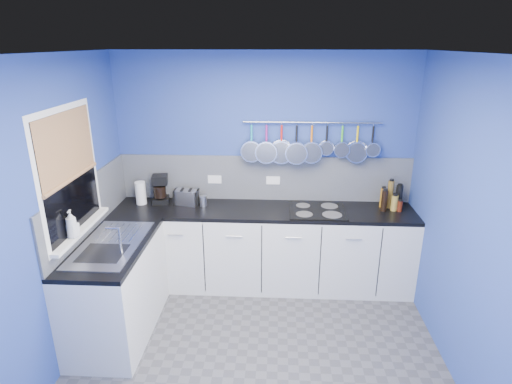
# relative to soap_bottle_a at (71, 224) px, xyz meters

# --- Properties ---
(floor) EXTENTS (3.20, 3.00, 0.02)m
(floor) POSITION_rel_soap_bottle_a_xyz_m (1.53, -0.12, -1.18)
(floor) COLOR #47474C
(floor) RESTS_ON ground
(ceiling) EXTENTS (3.20, 3.00, 0.02)m
(ceiling) POSITION_rel_soap_bottle_a_xyz_m (1.53, -0.12, 1.34)
(ceiling) COLOR white
(ceiling) RESTS_ON ground
(wall_back) EXTENTS (3.20, 0.02, 2.50)m
(wall_back) POSITION_rel_soap_bottle_a_xyz_m (1.53, 1.39, 0.08)
(wall_back) COLOR #293F8F
(wall_back) RESTS_ON ground
(wall_front) EXTENTS (3.20, 0.02, 2.50)m
(wall_front) POSITION_rel_soap_bottle_a_xyz_m (1.53, -1.63, 0.08)
(wall_front) COLOR #293F8F
(wall_front) RESTS_ON ground
(wall_left) EXTENTS (0.02, 3.00, 2.50)m
(wall_left) POSITION_rel_soap_bottle_a_xyz_m (-0.08, -0.12, 0.08)
(wall_left) COLOR #293F8F
(wall_left) RESTS_ON ground
(wall_right) EXTENTS (0.02, 3.00, 2.50)m
(wall_right) POSITION_rel_soap_bottle_a_xyz_m (3.14, -0.12, 0.08)
(wall_right) COLOR #293F8F
(wall_right) RESTS_ON ground
(backsplash_back) EXTENTS (3.20, 0.02, 0.50)m
(backsplash_back) POSITION_rel_soap_bottle_a_xyz_m (1.53, 1.37, -0.02)
(backsplash_back) COLOR slate
(backsplash_back) RESTS_ON wall_back
(backsplash_left) EXTENTS (0.02, 1.80, 0.50)m
(backsplash_left) POSITION_rel_soap_bottle_a_xyz_m (-0.06, 0.48, -0.02)
(backsplash_left) COLOR slate
(backsplash_left) RESTS_ON wall_left
(cabinet_run_back) EXTENTS (3.20, 0.60, 0.86)m
(cabinet_run_back) POSITION_rel_soap_bottle_a_xyz_m (1.53, 1.08, -0.74)
(cabinet_run_back) COLOR silver
(cabinet_run_back) RESTS_ON ground
(worktop_back) EXTENTS (3.20, 0.60, 0.04)m
(worktop_back) POSITION_rel_soap_bottle_a_xyz_m (1.53, 1.08, -0.29)
(worktop_back) COLOR black
(worktop_back) RESTS_ON cabinet_run_back
(cabinet_run_left) EXTENTS (0.60, 1.20, 0.86)m
(cabinet_run_left) POSITION_rel_soap_bottle_a_xyz_m (0.23, 0.18, -0.74)
(cabinet_run_left) COLOR silver
(cabinet_run_left) RESTS_ON ground
(worktop_left) EXTENTS (0.60, 1.20, 0.04)m
(worktop_left) POSITION_rel_soap_bottle_a_xyz_m (0.23, 0.18, -0.29)
(worktop_left) COLOR black
(worktop_left) RESTS_ON cabinet_run_left
(window_frame) EXTENTS (0.01, 1.00, 1.10)m
(window_frame) POSITION_rel_soap_bottle_a_xyz_m (-0.05, 0.18, 0.38)
(window_frame) COLOR white
(window_frame) RESTS_ON wall_left
(window_glass) EXTENTS (0.01, 0.90, 1.00)m
(window_glass) POSITION_rel_soap_bottle_a_xyz_m (-0.04, 0.18, 0.38)
(window_glass) COLOR black
(window_glass) RESTS_ON wall_left
(bamboo_blind) EXTENTS (0.01, 0.90, 0.55)m
(bamboo_blind) POSITION_rel_soap_bottle_a_xyz_m (-0.03, 0.18, 0.61)
(bamboo_blind) COLOR tan
(bamboo_blind) RESTS_ON wall_left
(window_sill) EXTENTS (0.10, 0.98, 0.03)m
(window_sill) POSITION_rel_soap_bottle_a_xyz_m (-0.02, 0.18, -0.13)
(window_sill) COLOR white
(window_sill) RESTS_ON wall_left
(sink_unit) EXTENTS (0.50, 0.95, 0.01)m
(sink_unit) POSITION_rel_soap_bottle_a_xyz_m (0.23, 0.18, -0.27)
(sink_unit) COLOR silver
(sink_unit) RESTS_ON worktop_left
(mixer_tap) EXTENTS (0.12, 0.08, 0.26)m
(mixer_tap) POSITION_rel_soap_bottle_a_xyz_m (0.39, 0.00, -0.14)
(mixer_tap) COLOR silver
(mixer_tap) RESTS_ON worktop_left
(socket_left) EXTENTS (0.15, 0.01, 0.09)m
(socket_left) POSITION_rel_soap_bottle_a_xyz_m (0.98, 1.36, -0.04)
(socket_left) COLOR white
(socket_left) RESTS_ON backsplash_back
(socket_right) EXTENTS (0.15, 0.01, 0.09)m
(socket_right) POSITION_rel_soap_bottle_a_xyz_m (1.63, 1.36, -0.04)
(socket_right) COLOR white
(socket_right) RESTS_ON backsplash_back
(pot_rail) EXTENTS (1.45, 0.02, 0.02)m
(pot_rail) POSITION_rel_soap_bottle_a_xyz_m (2.03, 1.33, 0.61)
(pot_rail) COLOR silver
(pot_rail) RESTS_ON wall_back
(soap_bottle_a) EXTENTS (0.11, 0.11, 0.24)m
(soap_bottle_a) POSITION_rel_soap_bottle_a_xyz_m (0.00, 0.00, 0.00)
(soap_bottle_a) COLOR white
(soap_bottle_a) RESTS_ON window_sill
(soap_bottle_b) EXTENTS (0.10, 0.10, 0.17)m
(soap_bottle_b) POSITION_rel_soap_bottle_a_xyz_m (0.00, 0.01, -0.03)
(soap_bottle_b) COLOR white
(soap_bottle_b) RESTS_ON window_sill
(paper_towel) EXTENTS (0.14, 0.14, 0.25)m
(paper_towel) POSITION_rel_soap_bottle_a_xyz_m (0.19, 1.16, -0.14)
(paper_towel) COLOR white
(paper_towel) RESTS_ON worktop_back
(coffee_maker) EXTENTS (0.21, 0.22, 0.31)m
(coffee_maker) POSITION_rel_soap_bottle_a_xyz_m (0.40, 1.21, -0.12)
(coffee_maker) COLOR black
(coffee_maker) RESTS_ON worktop_back
(toaster) EXTENTS (0.28, 0.20, 0.16)m
(toaster) POSITION_rel_soap_bottle_a_xyz_m (0.69, 1.18, -0.19)
(toaster) COLOR silver
(toaster) RESTS_ON worktop_back
(canister) EXTENTS (0.08, 0.08, 0.11)m
(canister) POSITION_rel_soap_bottle_a_xyz_m (0.88, 1.13, -0.21)
(canister) COLOR silver
(canister) RESTS_ON worktop_back
(hob) EXTENTS (0.59, 0.51, 0.01)m
(hob) POSITION_rel_soap_bottle_a_xyz_m (2.10, 1.05, -0.26)
(hob) COLOR black
(hob) RESTS_ON worktop_back
(pan_0) EXTENTS (0.23, 0.09, 0.42)m
(pan_0) POSITION_rel_soap_bottle_a_xyz_m (1.40, 1.32, 0.40)
(pan_0) COLOR silver
(pan_0) RESTS_ON pot_rail
(pan_1) EXTENTS (0.24, 0.11, 0.43)m
(pan_1) POSITION_rel_soap_bottle_a_xyz_m (1.55, 1.32, 0.40)
(pan_1) COLOR silver
(pan_1) RESTS_ON pot_rail
(pan_2) EXTENTS (0.25, 0.06, 0.44)m
(pan_2) POSITION_rel_soap_bottle_a_xyz_m (1.71, 1.32, 0.39)
(pan_2) COLOR silver
(pan_2) RESTS_ON pot_rail
(pan_3) EXTENTS (0.24, 0.13, 0.43)m
(pan_3) POSITION_rel_soap_bottle_a_xyz_m (1.87, 1.32, 0.40)
(pan_3) COLOR silver
(pan_3) RESTS_ON pot_rail
(pan_4) EXTENTS (0.23, 0.10, 0.42)m
(pan_4) POSITION_rel_soap_bottle_a_xyz_m (2.03, 1.32, 0.40)
(pan_4) COLOR silver
(pan_4) RESTS_ON pot_rail
(pan_5) EXTENTS (0.15, 0.06, 0.34)m
(pan_5) POSITION_rel_soap_bottle_a_xyz_m (2.19, 1.32, 0.44)
(pan_5) COLOR silver
(pan_5) RESTS_ON pot_rail
(pan_6) EXTENTS (0.17, 0.08, 0.36)m
(pan_6) POSITION_rel_soap_bottle_a_xyz_m (2.35, 1.32, 0.43)
(pan_6) COLOR silver
(pan_6) RESTS_ON pot_rail
(pan_7) EXTENTS (0.23, 0.07, 0.42)m
(pan_7) POSITION_rel_soap_bottle_a_xyz_m (2.51, 1.32, 0.40)
(pan_7) COLOR silver
(pan_7) RESTS_ON pot_rail
(pan_8) EXTENTS (0.15, 0.10, 0.34)m
(pan_8) POSITION_rel_soap_bottle_a_xyz_m (2.67, 1.32, 0.44)
(pan_8) COLOR silver
(pan_8) RESTS_ON pot_rail
(condiment_0) EXTENTS (0.07, 0.07, 0.24)m
(condiment_0) POSITION_rel_soap_bottle_a_xyz_m (2.97, 1.21, -0.15)
(condiment_0) COLOR black
(condiment_0) RESTS_ON worktop_back
(condiment_1) EXTENTS (0.06, 0.06, 0.30)m
(condiment_1) POSITION_rel_soap_bottle_a_xyz_m (2.87, 1.19, -0.12)
(condiment_1) COLOR brown
(condiment_1) RESTS_ON worktop_back
(condiment_2) EXTENTS (0.06, 0.06, 0.21)m
(condiment_2) POSITION_rel_soap_bottle_a_xyz_m (2.81, 1.21, -0.16)
(condiment_2) COLOR #8C5914
(condiment_2) RESTS_ON worktop_back
(condiment_3) EXTENTS (0.05, 0.05, 0.11)m
(condiment_3) POSITION_rel_soap_bottle_a_xyz_m (2.96, 1.09, -0.21)
(condiment_3) COLOR #4C190C
(condiment_3) RESTS_ON worktop_back
(condiment_4) EXTENTS (0.07, 0.07, 0.17)m
(condiment_4) POSITION_rel_soap_bottle_a_xyz_m (2.91, 1.11, -0.19)
(condiment_4) COLOR olive
(condiment_4) RESTS_ON worktop_back
(condiment_5) EXTENTS (0.06, 0.06, 0.22)m
(condiment_5) POSITION_rel_soap_bottle_a_xyz_m (2.80, 1.10, -0.16)
(condiment_5) COLOR black
(condiment_5) RESTS_ON worktop_back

